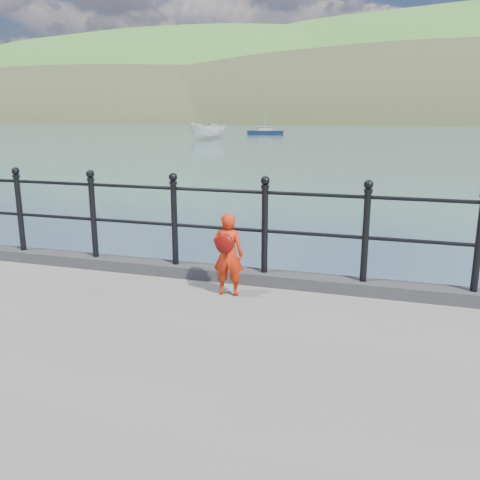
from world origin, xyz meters
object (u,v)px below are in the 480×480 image
(railing, at_px, (218,216))
(child, at_px, (228,254))
(sailboat_left, at_px, (265,133))
(launch_white, at_px, (208,132))

(railing, xyz_separation_m, child, (0.30, -0.52, -0.33))
(sailboat_left, bearing_deg, railing, -82.93)
(child, height_order, launch_white, launch_white)
(railing, relative_size, launch_white, 3.25)
(launch_white, bearing_deg, railing, -43.64)
(launch_white, distance_m, sailboat_left, 19.00)
(launch_white, bearing_deg, sailboat_left, 108.56)
(child, height_order, sailboat_left, sailboat_left)
(child, distance_m, sailboat_left, 73.88)
(railing, xyz_separation_m, sailboat_left, (-17.65, 71.14, -1.48))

